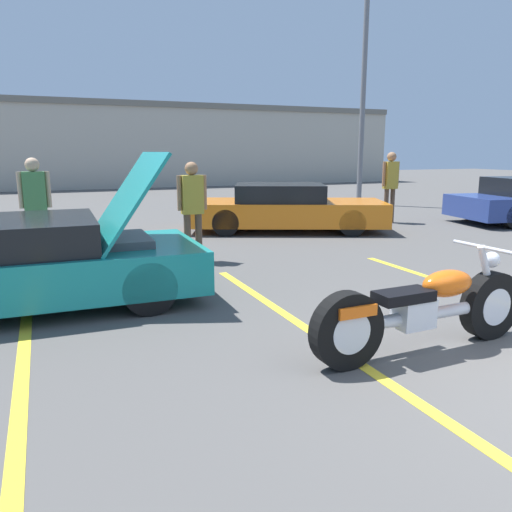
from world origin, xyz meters
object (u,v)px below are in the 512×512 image
at_px(motorcycle, 424,310).
at_px(spectator_midground, 35,200).
at_px(light_pole, 366,68).
at_px(show_car_hood_open, 35,262).
at_px(parked_car_mid_row, 285,208).
at_px(spectator_by_show_car, 192,203).
at_px(spectator_near_motorcycle, 390,180).

height_order(motorcycle, spectator_midground, spectator_midground).
relative_size(light_pole, show_car_hood_open, 2.11).
height_order(parked_car_mid_row, spectator_by_show_car, spectator_by_show_car).
bearing_deg(parked_car_mid_row, light_pole, 64.08).
bearing_deg(show_car_hood_open, parked_car_mid_row, 38.37).
bearing_deg(parked_car_mid_row, motorcycle, -82.58).
relative_size(show_car_hood_open, spectator_midground, 2.29).
distance_m(parked_car_mid_row, spectator_midground, 5.65).
xyz_separation_m(light_pole, show_car_hood_open, (-10.70, -8.60, -4.13)).
relative_size(motorcycle, spectator_midground, 1.38).
bearing_deg(light_pole, parked_car_mid_row, -139.62).
xyz_separation_m(light_pole, parked_car_mid_row, (-5.22, -4.44, -4.14)).
height_order(motorcycle, show_car_hood_open, show_car_hood_open).
bearing_deg(motorcycle, light_pole, 56.04).
relative_size(motorcycle, parked_car_mid_row, 0.50).
xyz_separation_m(show_car_hood_open, spectator_midground, (0.03, 2.78, 0.52)).
bearing_deg(spectator_by_show_car, spectator_midground, 156.94).
distance_m(motorcycle, spectator_near_motorcycle, 9.08).
bearing_deg(parked_car_mid_row, spectator_near_motorcycle, 26.82).
height_order(light_pole, spectator_by_show_car, light_pole).
bearing_deg(spectator_midground, motorcycle, -59.99).
bearing_deg(show_car_hood_open, spectator_near_motorcycle, 27.76).
xyz_separation_m(motorcycle, spectator_midground, (-3.35, 5.81, 0.65)).
bearing_deg(motorcycle, parked_car_mid_row, 71.96).
xyz_separation_m(parked_car_mid_row, spectator_midground, (-5.45, -1.37, 0.53)).
relative_size(light_pole, spectator_midground, 4.83).
distance_m(show_car_hood_open, parked_car_mid_row, 6.87).
height_order(motorcycle, parked_car_mid_row, parked_car_mid_row).
bearing_deg(spectator_by_show_car, light_pole, 39.92).
bearing_deg(show_car_hood_open, spectator_midground, 90.66).
bearing_deg(spectator_midground, spectator_near_motorcycle, 10.16).
height_order(light_pole, motorcycle, light_pole).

